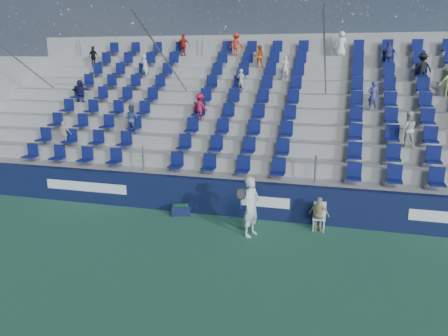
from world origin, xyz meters
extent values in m
plane|color=#2E6B4C|center=(0.00, 0.00, 0.00)|extent=(70.00, 70.00, 0.00)
cube|color=#10183D|center=(0.00, 3.15, 0.60)|extent=(24.00, 0.30, 1.20)
cube|color=white|center=(-5.00, 2.99, 0.62)|extent=(3.20, 0.02, 0.34)
cube|color=white|center=(1.50, 2.99, 0.62)|extent=(1.60, 0.02, 0.34)
cube|color=gray|center=(0.00, 3.72, 0.60)|extent=(24.00, 0.85, 1.20)
cube|color=gray|center=(0.00, 4.57, 0.85)|extent=(24.00, 0.85, 1.70)
cube|color=gray|center=(0.00, 5.42, 1.10)|extent=(24.00, 0.85, 2.20)
cube|color=gray|center=(0.00, 6.28, 1.35)|extent=(24.00, 0.85, 2.70)
cube|color=gray|center=(0.00, 7.12, 1.60)|extent=(24.00, 0.85, 3.20)
cube|color=gray|center=(0.00, 7.97, 1.85)|extent=(24.00, 0.85, 3.70)
cube|color=gray|center=(0.00, 8.82, 2.10)|extent=(24.00, 0.85, 4.20)
cube|color=gray|center=(0.00, 9.68, 2.35)|extent=(24.00, 0.85, 4.70)
cube|color=gray|center=(0.00, 10.52, 2.60)|extent=(24.00, 0.85, 5.20)
cube|color=gray|center=(0.00, 11.20, 3.10)|extent=(24.00, 0.50, 6.20)
cube|color=gray|center=(-11.85, 7.12, 2.60)|extent=(0.30, 7.65, 5.20)
cube|color=#0E1654|center=(0.00, 3.72, 1.55)|extent=(16.05, 0.50, 0.70)
cube|color=#0E1654|center=(0.00, 4.57, 2.05)|extent=(16.05, 0.50, 0.70)
cube|color=#0E1654|center=(0.00, 5.42, 2.55)|extent=(16.05, 0.50, 0.70)
cube|color=#0E1654|center=(0.00, 6.28, 3.05)|extent=(16.05, 0.50, 0.70)
cube|color=#0E1654|center=(0.00, 7.12, 3.55)|extent=(16.05, 0.50, 0.70)
cube|color=#0E1654|center=(0.00, 7.97, 4.05)|extent=(16.05, 0.50, 0.70)
cube|color=#0E1654|center=(0.00, 8.82, 4.55)|extent=(16.05, 0.50, 0.70)
cube|color=#0E1654|center=(0.00, 9.68, 5.05)|extent=(16.05, 0.50, 0.70)
cube|color=#0E1654|center=(0.00, 10.52, 5.55)|extent=(16.05, 0.50, 0.70)
cylinder|color=gray|center=(-3.00, 7.12, 4.35)|extent=(0.06, 7.68, 4.55)
cylinder|color=gray|center=(3.00, 7.12, 4.35)|extent=(0.06, 7.68, 4.55)
cylinder|color=gray|center=(-9.80, 7.12, 4.35)|extent=(0.06, 7.68, 4.55)
imported|color=#3A4480|center=(-4.29, 5.38, 2.77)|extent=(0.59, 0.48, 1.15)
imported|color=#B81838|center=(-1.72, 6.23, 3.23)|extent=(0.77, 0.58, 1.06)
imported|color=beige|center=(5.85, 5.38, 2.79)|extent=(0.62, 0.50, 1.18)
imported|color=black|center=(6.61, 8.77, 4.75)|extent=(0.77, 0.53, 1.11)
imported|color=beige|center=(-0.47, 7.92, 4.19)|extent=(0.39, 0.28, 0.98)
imported|color=red|center=(-3.95, 10.47, 5.72)|extent=(0.61, 0.26, 1.04)
imported|color=silver|center=(1.24, 8.77, 4.70)|extent=(0.37, 0.25, 1.01)
imported|color=#444190|center=(5.40, 9.62, 5.24)|extent=(0.64, 0.30, 1.08)
imported|color=black|center=(-8.40, 9.62, 5.19)|extent=(0.60, 0.31, 0.98)
imported|color=#D25D18|center=(-0.05, 9.62, 5.19)|extent=(0.50, 0.40, 0.98)
imported|color=beige|center=(-6.80, 4.52, 2.21)|extent=(0.61, 0.28, 1.02)
imported|color=red|center=(-1.33, 10.47, 5.73)|extent=(0.74, 0.50, 1.06)
imported|color=beige|center=(-5.24, 8.77, 4.73)|extent=(0.43, 0.34, 1.05)
imported|color=#1B1746|center=(-7.62, 7.08, 3.69)|extent=(0.93, 0.34, 0.98)
imported|color=white|center=(3.46, 10.47, 5.73)|extent=(0.59, 0.47, 1.06)
imported|color=#3C3F84|center=(4.77, 7.08, 3.74)|extent=(0.43, 0.31, 1.08)
imported|color=silver|center=(1.34, 1.66, 0.89)|extent=(0.63, 0.76, 1.79)
cylinder|color=navy|center=(1.09, 1.41, 1.04)|extent=(0.03, 0.03, 0.28)
torus|color=black|center=(1.09, 1.41, 1.34)|extent=(0.30, 0.17, 0.28)
plane|color=#262626|center=(1.09, 1.41, 1.34)|extent=(0.30, 0.16, 0.29)
sphere|color=#CBE535|center=(1.59, 1.46, 1.19)|extent=(0.07, 0.07, 0.07)
sphere|color=#CBE535|center=(1.59, 1.52, 1.22)|extent=(0.07, 0.07, 0.07)
cube|color=white|center=(3.25, 2.55, 0.40)|extent=(0.41, 0.41, 0.04)
cube|color=white|center=(3.25, 2.73, 0.63)|extent=(0.38, 0.06, 0.47)
cylinder|color=white|center=(3.09, 2.40, 0.19)|extent=(0.03, 0.03, 0.38)
cylinder|color=white|center=(3.40, 2.40, 0.19)|extent=(0.03, 0.03, 0.38)
cylinder|color=white|center=(3.09, 2.70, 0.19)|extent=(0.03, 0.03, 0.38)
cylinder|color=white|center=(3.40, 2.70, 0.19)|extent=(0.03, 0.03, 0.38)
imported|color=tan|center=(3.25, 2.50, 0.54)|extent=(0.68, 0.42, 1.07)
cube|color=#10183B|center=(-1.28, 2.75, 0.17)|extent=(0.71, 0.58, 0.33)
cube|color=#1E662D|center=(-1.28, 2.75, 0.24)|extent=(0.57, 0.44, 0.20)
camera|label=1|loc=(3.78, -10.17, 5.05)|focal=35.00mm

